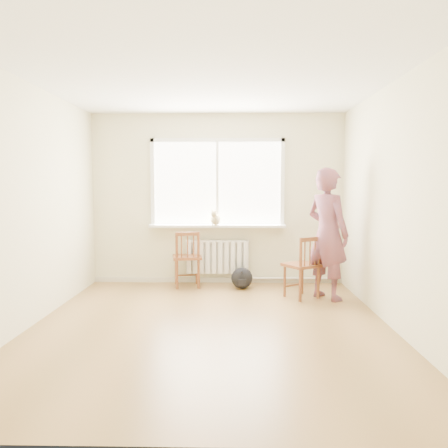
# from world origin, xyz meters

# --- Properties ---
(floor) EXTENTS (4.50, 4.50, 0.00)m
(floor) POSITION_xyz_m (0.00, 0.00, 0.00)
(floor) COLOR olive
(floor) RESTS_ON ground
(ceiling) EXTENTS (4.50, 4.50, 0.00)m
(ceiling) POSITION_xyz_m (0.00, 0.00, 2.70)
(ceiling) COLOR white
(ceiling) RESTS_ON back_wall
(back_wall) EXTENTS (4.00, 0.01, 2.70)m
(back_wall) POSITION_xyz_m (0.00, 2.25, 1.35)
(back_wall) COLOR beige
(back_wall) RESTS_ON ground
(window) EXTENTS (2.12, 0.05, 1.42)m
(window) POSITION_xyz_m (0.00, 2.22, 1.66)
(window) COLOR white
(window) RESTS_ON back_wall
(windowsill) EXTENTS (2.15, 0.22, 0.04)m
(windowsill) POSITION_xyz_m (0.00, 2.14, 0.93)
(windowsill) COLOR white
(windowsill) RESTS_ON back_wall
(radiator) EXTENTS (1.00, 0.12, 0.55)m
(radiator) POSITION_xyz_m (0.00, 2.16, 0.44)
(radiator) COLOR white
(radiator) RESTS_ON back_wall
(heating_pipe) EXTENTS (1.40, 0.04, 0.04)m
(heating_pipe) POSITION_xyz_m (1.25, 2.19, 0.08)
(heating_pipe) COLOR silver
(heating_pipe) RESTS_ON back_wall
(baseboard) EXTENTS (4.00, 0.03, 0.08)m
(baseboard) POSITION_xyz_m (0.00, 2.23, 0.04)
(baseboard) COLOR beige
(baseboard) RESTS_ON ground
(chair_left) EXTENTS (0.49, 0.48, 0.87)m
(chair_left) POSITION_xyz_m (-0.46, 1.90, 0.44)
(chair_left) COLOR brown
(chair_left) RESTS_ON floor
(chair_right) EXTENTS (0.58, 0.58, 0.87)m
(chair_right) POSITION_xyz_m (1.23, 1.26, 0.44)
(chair_right) COLOR brown
(chair_right) RESTS_ON floor
(person) EXTENTS (0.75, 0.79, 1.81)m
(person) POSITION_xyz_m (1.55, 1.26, 0.90)
(person) COLOR #AF3A65
(person) RESTS_ON floor
(cat) EXTENTS (0.20, 0.38, 0.26)m
(cat) POSITION_xyz_m (-0.03, 2.06, 1.05)
(cat) COLOR #CBBB8A
(cat) RESTS_ON windowsill
(backpack) EXTENTS (0.36, 0.29, 0.33)m
(backpack) POSITION_xyz_m (0.39, 1.81, 0.16)
(backpack) COLOR black
(backpack) RESTS_ON floor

